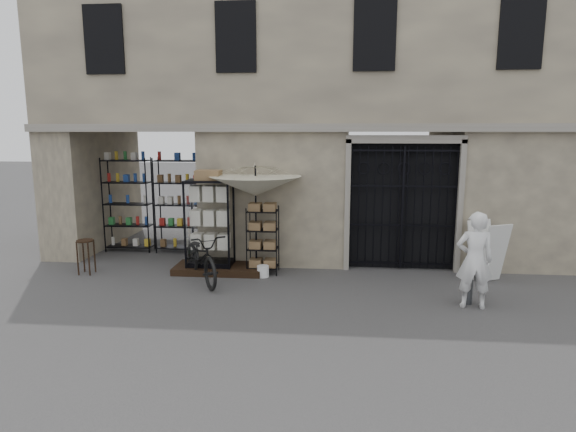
# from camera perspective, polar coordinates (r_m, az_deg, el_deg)

# --- Properties ---
(ground) EXTENTS (80.00, 80.00, 0.00)m
(ground) POSITION_cam_1_polar(r_m,az_deg,el_deg) (9.43, 4.11, -9.67)
(ground) COLOR black
(ground) RESTS_ON ground
(main_building) EXTENTS (14.00, 4.00, 9.00)m
(main_building) POSITION_cam_1_polar(r_m,az_deg,el_deg) (12.95, 4.78, 15.86)
(main_building) COLOR tan
(main_building) RESTS_ON ground
(shop_recess) EXTENTS (3.00, 1.70, 3.00)m
(shop_recess) POSITION_cam_1_polar(r_m,az_deg,el_deg) (12.69, -16.28, 2.03)
(shop_recess) COLOR black
(shop_recess) RESTS_ON ground
(shop_shelving) EXTENTS (2.70, 0.50, 2.50)m
(shop_shelving) POSITION_cam_1_polar(r_m,az_deg,el_deg) (13.20, -15.64, 1.26)
(shop_shelving) COLOR black
(shop_shelving) RESTS_ON ground
(iron_gate) EXTENTS (2.50, 0.21, 3.00)m
(iron_gate) POSITION_cam_1_polar(r_m,az_deg,el_deg) (11.39, 13.30, 1.29)
(iron_gate) COLOR black
(iron_gate) RESTS_ON ground
(step_platform) EXTENTS (2.00, 0.90, 0.15)m
(step_platform) POSITION_cam_1_polar(r_m,az_deg,el_deg) (11.18, -8.17, -6.18)
(step_platform) COLOR black
(step_platform) RESTS_ON ground
(display_cabinet) EXTENTS (0.98, 0.61, 2.12)m
(display_cabinet) POSITION_cam_1_polar(r_m,az_deg,el_deg) (11.00, -9.25, -1.36)
(display_cabinet) COLOR black
(display_cabinet) RESTS_ON step_platform
(wire_rack) EXTENTS (0.76, 0.62, 1.52)m
(wire_rack) POSITION_cam_1_polar(r_m,az_deg,el_deg) (10.84, -3.00, -2.96)
(wire_rack) COLOR black
(wire_rack) RESTS_ON ground
(market_umbrella) EXTENTS (2.30, 2.32, 2.91)m
(market_umbrella) POSITION_cam_1_polar(r_m,az_deg,el_deg) (10.70, -3.88, 4.22)
(market_umbrella) COLOR black
(market_umbrella) RESTS_ON ground
(white_bucket) EXTENTS (0.27, 0.27, 0.25)m
(white_bucket) POSITION_cam_1_polar(r_m,az_deg,el_deg) (10.69, -2.98, -6.56)
(white_bucket) COLOR white
(white_bucket) RESTS_ON ground
(bicycle) EXTENTS (1.17, 1.29, 2.04)m
(bicycle) POSITION_cam_1_polar(r_m,az_deg,el_deg) (10.59, -10.14, -7.59)
(bicycle) COLOR black
(bicycle) RESTS_ON ground
(wooden_stool) EXTENTS (0.40, 0.40, 0.78)m
(wooden_stool) POSITION_cam_1_polar(r_m,az_deg,el_deg) (11.75, -22.82, -4.39)
(wooden_stool) COLOR black
(wooden_stool) RESTS_ON ground
(steel_bollard) EXTENTS (0.18, 0.18, 0.81)m
(steel_bollard) POSITION_cam_1_polar(r_m,az_deg,el_deg) (9.60, 20.65, -7.39)
(steel_bollard) COLOR #4A4D51
(steel_bollard) RESTS_ON ground
(shopkeeper) EXTENTS (0.78, 1.82, 0.42)m
(shopkeeper) POSITION_cam_1_polar(r_m,az_deg,el_deg) (9.57, 20.90, -10.03)
(shopkeeper) COLOR white
(shopkeeper) RESTS_ON ground
(easel_sign) EXTENTS (0.83, 0.88, 1.26)m
(easel_sign) POSITION_cam_1_polar(r_m,az_deg,el_deg) (11.13, 22.58, -3.86)
(easel_sign) COLOR silver
(easel_sign) RESTS_ON ground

